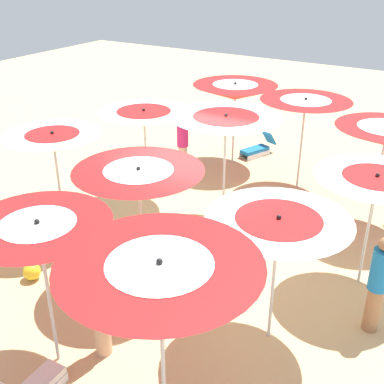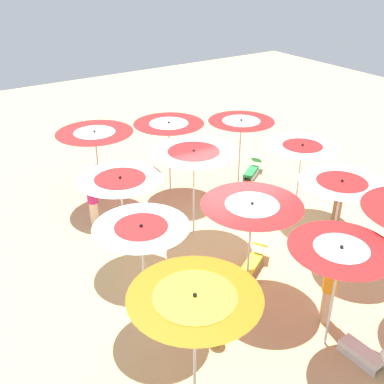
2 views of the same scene
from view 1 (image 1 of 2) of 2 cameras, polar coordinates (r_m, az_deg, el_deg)
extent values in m
cube|color=#D1B57F|center=(9.91, 0.72, -6.71)|extent=(37.79, 37.79, 0.04)
cylinder|color=silver|center=(13.62, 4.86, 7.41)|extent=(0.05, 0.05, 2.00)
cone|color=red|center=(13.33, 5.02, 11.49)|extent=(2.25, 2.25, 0.41)
cone|color=white|center=(13.31, 5.04, 11.91)|extent=(1.20, 1.20, 0.22)
sphere|color=black|center=(13.28, 5.06, 12.48)|extent=(0.07, 0.07, 0.07)
cylinder|color=silver|center=(11.46, -5.38, 3.76)|extent=(0.05, 0.05, 2.02)
cone|color=white|center=(11.12, -5.60, 8.58)|extent=(2.04, 2.04, 0.31)
cone|color=red|center=(11.10, -5.61, 8.92)|extent=(1.21, 1.21, 0.19)
sphere|color=black|center=(11.06, -5.64, 9.50)|extent=(0.07, 0.07, 0.07)
cylinder|color=silver|center=(10.37, -15.15, 0.33)|extent=(0.05, 0.05, 1.99)
cone|color=white|center=(9.99, -15.81, 5.48)|extent=(1.91, 1.91, 0.38)
cone|color=red|center=(9.96, -15.87, 5.97)|extent=(1.05, 1.05, 0.21)
sphere|color=black|center=(9.92, -15.96, 6.67)|extent=(0.07, 0.07, 0.07)
cylinder|color=silver|center=(12.31, 12.54, 5.01)|extent=(0.05, 0.05, 2.09)
cone|color=red|center=(11.99, 13.03, 9.67)|extent=(2.15, 2.15, 0.31)
cone|color=white|center=(11.97, 13.06, 10.01)|extent=(1.19, 1.19, 0.17)
sphere|color=black|center=(11.94, 13.11, 10.51)|extent=(0.07, 0.07, 0.07)
cylinder|color=silver|center=(10.39, 3.75, 2.03)|extent=(0.05, 0.05, 2.24)
cone|color=white|center=(9.99, 3.94, 7.90)|extent=(2.25, 2.25, 0.31)
cone|color=red|center=(9.97, 3.95, 8.28)|extent=(1.34, 1.34, 0.19)
sphere|color=black|center=(9.93, 3.97, 8.92)|extent=(0.07, 0.07, 0.07)
cylinder|color=silver|center=(8.62, -5.88, -4.53)|extent=(0.05, 0.05, 1.95)
cone|color=red|center=(8.17, -6.19, 1.37)|extent=(2.20, 2.20, 0.37)
cone|color=white|center=(8.13, -6.22, 1.97)|extent=(1.16, 1.16, 0.20)
sphere|color=black|center=(8.08, -6.26, 2.75)|extent=(0.07, 0.07, 0.07)
cylinder|color=silver|center=(7.16, -16.22, -12.17)|extent=(0.05, 0.05, 2.08)
cone|color=red|center=(6.58, -17.33, -5.03)|extent=(1.91, 1.91, 0.40)
cone|color=white|center=(6.53, -17.45, -4.27)|extent=(0.98, 0.98, 0.20)
sphere|color=black|center=(6.47, -17.59, -3.30)|extent=(0.07, 0.07, 0.07)
cylinder|color=silver|center=(11.02, 20.76, 1.13)|extent=(0.05, 0.05, 2.02)
cylinder|color=silver|center=(8.96, 19.62, -4.92)|extent=(0.05, 0.05, 1.91)
cone|color=white|center=(8.54, 20.57, 0.60)|extent=(2.04, 2.04, 0.35)
cone|color=red|center=(8.50, 20.66, 1.12)|extent=(1.11, 1.11, 0.19)
sphere|color=black|center=(8.46, 20.78, 1.85)|extent=(0.07, 0.07, 0.07)
cylinder|color=silver|center=(7.41, 9.38, -10.66)|extent=(0.05, 0.05, 1.92)
cone|color=white|center=(6.88, 9.96, -4.25)|extent=(2.04, 2.04, 0.31)
cone|color=red|center=(6.85, 10.00, -3.74)|extent=(1.20, 1.20, 0.18)
sphere|color=black|center=(6.79, 10.08, -2.89)|extent=(0.07, 0.07, 0.07)
cylinder|color=silver|center=(5.96, -3.39, -19.09)|extent=(0.05, 0.05, 2.25)
cone|color=red|center=(5.22, -3.72, -10.37)|extent=(2.20, 2.20, 0.45)
cone|color=white|center=(5.16, -3.76, -9.35)|extent=(1.14, 1.14, 0.23)
sphere|color=black|center=(5.08, -3.80, -8.07)|extent=(0.07, 0.07, 0.07)
cube|color=silver|center=(14.33, 7.77, 4.25)|extent=(0.83, 0.34, 0.14)
cube|color=silver|center=(14.55, 6.80, 4.66)|extent=(0.83, 0.34, 0.14)
cube|color=#1972B7|center=(14.40, 7.31, 4.90)|extent=(0.94, 0.64, 0.10)
cube|color=#1972B7|center=(14.70, 8.96, 6.24)|extent=(0.41, 0.43, 0.41)
cube|color=olive|center=(9.02, -2.28, -9.72)|extent=(0.50, 0.83, 0.14)
cube|color=olive|center=(9.27, -2.18, -8.63)|extent=(0.50, 0.83, 0.14)
cube|color=yellow|center=(9.08, -2.24, -8.55)|extent=(0.73, 0.96, 0.10)
cube|color=yellow|center=(8.96, 1.91, -7.65)|extent=(0.45, 0.48, 0.30)
cylinder|color=#D8A87F|center=(7.52, -10.37, -15.62)|extent=(0.24, 0.24, 0.80)
cylinder|color=orange|center=(7.05, -10.86, -11.09)|extent=(0.30, 0.30, 0.70)
sphere|color=#D8A87F|center=(6.79, -11.19, -8.01)|extent=(0.22, 0.22, 0.22)
cylinder|color=#A3704C|center=(8.28, 20.27, -12.62)|extent=(0.24, 0.24, 0.78)
cylinder|color=#1972BF|center=(7.87, 21.09, -8.44)|extent=(0.30, 0.30, 0.68)
cylinder|color=beige|center=(13.06, -1.08, 3.79)|extent=(0.24, 0.24, 0.77)
cylinder|color=#D82672|center=(12.80, -1.11, 6.80)|extent=(0.30, 0.30, 0.68)
sphere|color=beige|center=(12.66, -1.12, 8.69)|extent=(0.21, 0.21, 0.21)
sphere|color=yellow|center=(9.43, -18.13, -8.79)|extent=(0.32, 0.32, 0.32)
camera|label=2|loc=(10.62, -68.81, 19.90)|focal=44.05mm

